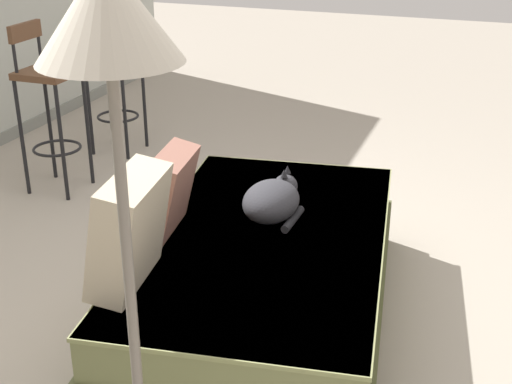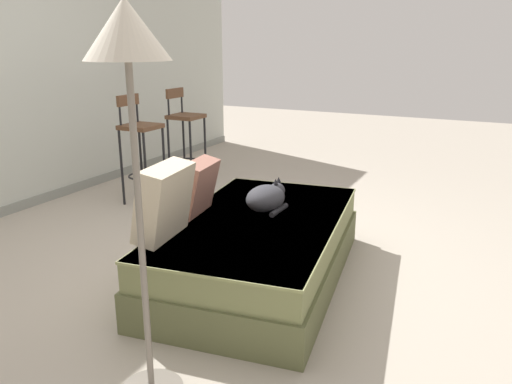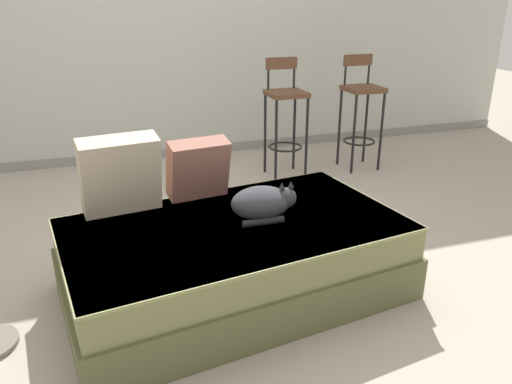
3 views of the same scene
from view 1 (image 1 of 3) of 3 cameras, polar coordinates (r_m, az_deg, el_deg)
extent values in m
plane|color=#A89E8E|center=(3.35, -5.77, -8.75)|extent=(16.00, 16.00, 0.00)
cube|color=brown|center=(3.16, 0.78, -8.31)|extent=(1.89, 1.25, 0.24)
cube|color=olive|center=(3.05, 0.80, -4.96)|extent=(1.84, 1.21, 0.18)
cube|color=#868C57|center=(3.01, 0.81, -3.56)|extent=(1.86, 1.22, 0.02)
cube|color=beige|center=(2.60, -10.10, -3.01)|extent=(0.44, 0.28, 0.43)
cube|color=#936051|center=(2.99, -7.02, 0.06)|extent=(0.37, 0.25, 0.36)
ellipsoid|color=#333338|center=(3.11, 1.22, -0.74)|extent=(0.32, 0.24, 0.17)
sphere|color=#333338|center=(3.22, 2.37, 0.46)|extent=(0.11, 0.11, 0.11)
cone|color=black|center=(3.17, 2.26, 1.51)|extent=(0.03, 0.03, 0.04)
cone|color=black|center=(3.21, 2.53, 1.83)|extent=(0.03, 0.03, 0.04)
cylinder|color=black|center=(3.09, 2.97, -2.19)|extent=(0.22, 0.04, 0.04)
cylinder|color=black|center=(4.38, -15.27, 3.74)|extent=(0.02, 0.02, 0.72)
cylinder|color=black|center=(4.60, -13.30, 4.88)|extent=(0.02, 0.02, 0.72)
cylinder|color=black|center=(4.54, -18.22, 4.09)|extent=(0.02, 0.02, 0.72)
cylinder|color=black|center=(4.76, -16.19, 5.19)|extent=(0.02, 0.02, 0.72)
torus|color=black|center=(4.60, -15.62, 3.41)|extent=(0.30, 0.30, 0.02)
cube|color=brown|center=(4.46, -16.29, 9.12)|extent=(0.32, 0.32, 0.04)
cylinder|color=black|center=(4.43, -18.74, 10.16)|extent=(0.02, 0.02, 0.26)
cylinder|color=black|center=(4.61, -16.91, 10.88)|extent=(0.02, 0.02, 0.26)
cube|color=brown|center=(4.49, -18.01, 12.13)|extent=(0.28, 0.03, 0.10)
cylinder|color=black|center=(4.97, -10.48, 6.52)|extent=(0.02, 0.02, 0.72)
cylinder|color=black|center=(5.21, -8.95, 7.39)|extent=(0.02, 0.02, 0.72)
cylinder|color=black|center=(5.12, -13.22, 6.77)|extent=(0.02, 0.02, 0.72)
cylinder|color=black|center=(5.34, -11.62, 7.61)|extent=(0.02, 0.02, 0.72)
torus|color=black|center=(5.19, -10.98, 5.97)|extent=(0.30, 0.30, 0.02)
cube|color=brown|center=(5.07, -11.41, 11.22)|extent=(0.32, 0.32, 0.04)
cylinder|color=black|center=(5.01, -13.52, 12.19)|extent=(0.02, 0.02, 0.26)
cylinder|color=black|center=(5.21, -12.08, 12.73)|extent=(0.02, 0.02, 0.26)
cube|color=brown|center=(5.09, -12.92, 13.89)|extent=(0.28, 0.03, 0.10)
cylinder|color=slate|center=(1.86, -9.71, -11.77)|extent=(0.03, 0.03, 1.43)
cone|color=beige|center=(1.55, -11.83, 14.12)|extent=(0.32, 0.32, 0.22)
camera|label=2|loc=(0.56, 113.91, -43.43)|focal=35.00mm
camera|label=3|loc=(2.37, 56.42, 7.00)|focal=35.00mm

